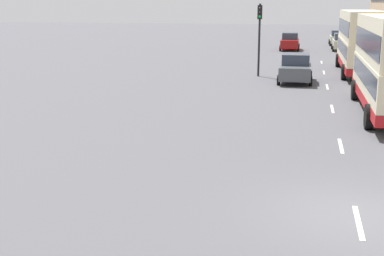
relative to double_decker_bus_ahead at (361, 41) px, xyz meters
The scene contains 13 objects.
ground_plane 26.80m from the double_decker_bus_ahead, 95.16° to the right, with size 220.00×220.00×0.00m, color #515156.
lane_mark_0 27.23m from the double_decker_bus_ahead, 95.08° to the right, with size 0.12×2.00×0.01m.
lane_mark_1 20.54m from the double_decker_bus_ahead, 96.75° to the right, with size 0.12×2.00×0.01m.
lane_mark_2 13.91m from the double_decker_bus_ahead, 100.08° to the right, with size 0.12×2.00×0.01m.
lane_mark_3 7.52m from the double_decker_bus_ahead, 109.58° to the right, with size 0.12×2.00×0.01m.
lane_mark_4 3.31m from the double_decker_bus_ahead, behind, with size 0.12×2.00×0.01m.
lane_mark_5 7.54m from the double_decker_bus_ahead, 109.52° to the left, with size 0.12×2.00×0.01m.
double_decker_bus_ahead is the anchor object (origin of this frame).
car_0 6.90m from the double_decker_bus_ahead, 129.65° to the right, with size 2.07×4.13×1.76m.
car_1 18.73m from the double_decker_bus_ahead, 106.70° to the left, with size 1.98×4.30×1.78m.
car_2 18.49m from the double_decker_bus_ahead, 90.32° to the left, with size 2.01×4.59×1.76m.
car_3 25.53m from the double_decker_bus_ahead, 90.30° to the left, with size 1.95×4.39×1.71m.
traffic_light_far_kerb 7.45m from the double_decker_bus_ahead, 156.91° to the right, with size 0.30×0.32×4.78m.
Camera 1 is at (-1.37, -12.28, 4.88)m, focal length 50.00 mm.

